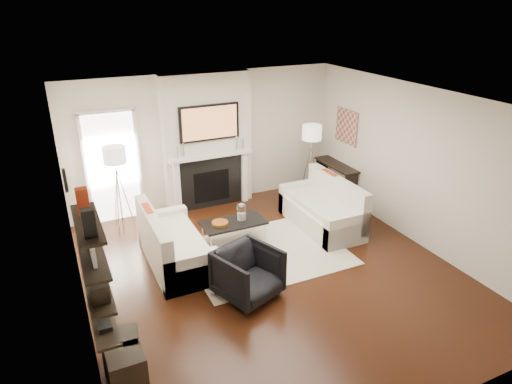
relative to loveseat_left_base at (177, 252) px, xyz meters
name	(u,v)px	position (x,y,z in m)	size (l,w,h in m)	color
room_envelope	(273,194)	(1.28, -0.91, 1.14)	(6.00, 6.00, 6.00)	#34170B
chimney_breast	(208,142)	(1.28, 1.97, 1.14)	(1.80, 0.25, 2.70)	silver
fireplace_surround	(211,183)	(1.28, 1.83, 0.31)	(1.30, 0.02, 1.04)	black
firebox	(212,186)	(1.28, 1.83, 0.24)	(0.75, 0.02, 0.65)	black
mantel_pilaster_l	(177,188)	(0.56, 1.80, 0.34)	(0.12, 0.08, 1.10)	white
mantel_pilaster_r	(244,177)	(2.00, 1.80, 0.34)	(0.12, 0.08, 1.10)	white
mantel_shelf	(211,156)	(1.28, 1.78, 0.91)	(1.70, 0.18, 0.07)	white
tv_body	(209,123)	(1.28, 1.81, 1.57)	(1.20, 0.06, 0.70)	black
tv_screen	(210,123)	(1.28, 1.78, 1.57)	(1.10, 0.01, 0.62)	#BF723F
candlestick_l_tall	(183,150)	(0.73, 1.79, 1.09)	(0.04, 0.04, 0.30)	silver
candlestick_l_short	(177,153)	(0.60, 1.79, 1.06)	(0.04, 0.04, 0.24)	silver
candlestick_r_tall	(237,143)	(1.83, 1.79, 1.09)	(0.04, 0.04, 0.30)	silver
candlestick_r_short	(243,144)	(1.96, 1.79, 1.06)	(0.04, 0.04, 0.24)	silver
hallway_panel	(113,168)	(-0.57, 2.07, 0.84)	(0.90, 0.02, 2.10)	white
door_trim_l	(86,172)	(-1.05, 2.05, 0.84)	(0.06, 0.06, 2.16)	white
door_trim_r	(139,165)	(-0.09, 2.05, 0.84)	(0.06, 0.06, 2.16)	white
door_trim_top	(105,111)	(-0.57, 2.05, 1.92)	(1.02, 0.06, 0.06)	white
rug	(266,253)	(1.45, -0.33, -0.20)	(2.60, 2.00, 0.01)	beige
loveseat_left_base	(177,252)	(0.00, 0.00, 0.00)	(0.85, 1.80, 0.42)	silver
loveseat_left_back	(154,239)	(-0.33, 0.00, 0.32)	(0.18, 1.80, 0.80)	silver
loveseat_left_arm_n	(191,272)	(0.00, -0.81, 0.09)	(0.85, 0.18, 0.60)	silver
loveseat_left_arm_s	(163,226)	(0.00, 0.81, 0.09)	(0.85, 0.18, 0.60)	silver
loveseat_left_cushion	(178,237)	(0.05, 0.00, 0.26)	(0.63, 1.44, 0.10)	silver
pillow_left_orange	(149,219)	(-0.33, 0.30, 0.52)	(0.10, 0.42, 0.42)	#B83316
pillow_left_charcoal	(158,236)	(-0.33, -0.30, 0.51)	(0.10, 0.40, 0.40)	black
loveseat_right_base	(321,216)	(2.82, 0.12, 0.00)	(0.85, 1.80, 0.42)	silver
loveseat_right_back	(337,198)	(3.15, 0.12, 0.32)	(0.18, 1.80, 0.80)	silver
loveseat_right_arm_n	(347,230)	(2.82, -0.69, 0.09)	(0.85, 0.18, 0.60)	silver
loveseat_right_arm_s	(299,196)	(2.82, 0.93, 0.09)	(0.85, 0.18, 0.60)	silver
loveseat_right_cushion	(319,204)	(2.77, 0.12, 0.26)	(0.63, 1.44, 0.10)	silver
pillow_right_orange	(329,182)	(3.15, 0.42, 0.52)	(0.10, 0.42, 0.42)	#B83316
pillow_right_charcoal	(347,194)	(3.15, -0.18, 0.51)	(0.10, 0.40, 0.40)	black
coffee_table	(234,223)	(1.09, 0.22, 0.19)	(1.10, 0.55, 0.04)	black
coffee_leg_nw	(211,245)	(0.59, 0.00, -0.02)	(0.02, 0.02, 0.38)	silver
coffee_leg_ne	(265,233)	(1.59, 0.00, -0.02)	(0.02, 0.02, 0.38)	silver
coffee_leg_sw	(203,234)	(0.59, 0.44, -0.02)	(0.02, 0.02, 0.38)	silver
coffee_leg_se	(254,223)	(1.59, 0.44, -0.02)	(0.02, 0.02, 0.38)	silver
hurricane_glass	(241,213)	(1.24, 0.22, 0.35)	(0.17, 0.17, 0.29)	white
hurricane_candle	(241,216)	(1.24, 0.22, 0.29)	(0.09, 0.09, 0.14)	white
copper_bowl	(220,223)	(0.84, 0.22, 0.24)	(0.28, 0.28, 0.05)	#AF631D
armchair	(248,271)	(0.69, -1.29, 0.20)	(0.79, 0.74, 0.82)	black
lamp_left_post	(120,199)	(-0.57, 1.61, 0.39)	(0.02, 0.02, 1.20)	silver
lamp_left_shade	(114,155)	(-0.57, 1.61, 1.24)	(0.40, 0.40, 0.30)	white
lamp_left_leg_a	(126,198)	(-0.46, 1.61, 0.39)	(0.02, 0.02, 1.25)	silver
lamp_left_leg_b	(116,198)	(-0.63, 1.71, 0.39)	(0.02, 0.02, 1.25)	silver
lamp_left_leg_c	(118,202)	(-0.63, 1.52, 0.39)	(0.02, 0.02, 1.25)	silver
lamp_right_post	(310,171)	(3.33, 1.38, 0.39)	(0.02, 0.02, 1.20)	silver
lamp_right_shade	(312,132)	(3.33, 1.38, 1.24)	(0.40, 0.40, 0.30)	white
lamp_right_leg_a	(314,171)	(3.44, 1.38, 0.39)	(0.02, 0.02, 1.25)	silver
lamp_right_leg_b	(305,170)	(3.27, 1.48, 0.39)	(0.02, 0.02, 1.25)	silver
lamp_right_leg_c	(310,173)	(3.27, 1.28, 0.39)	(0.02, 0.02, 1.25)	silver
console_top	(336,165)	(3.85, 1.18, 0.52)	(0.35, 1.20, 0.04)	black
console_leg_n	(351,191)	(3.85, 0.63, 0.14)	(0.30, 0.04, 0.71)	black
console_leg_s	(321,173)	(3.85, 1.73, 0.14)	(0.30, 0.04, 0.71)	black
wall_art	(347,127)	(4.01, 1.14, 1.34)	(0.03, 0.70, 0.70)	#A26751
shelf_bottom	(103,320)	(-1.34, -1.91, 0.49)	(0.25, 1.00, 0.04)	black
shelf_lower	(98,290)	(-1.34, -1.91, 0.89)	(0.25, 1.00, 0.04)	black
shelf_upper	(93,258)	(-1.34, -1.91, 1.29)	(0.25, 1.00, 0.04)	black
shelf_top	(87,224)	(-1.34, -1.91, 1.69)	(0.25, 1.00, 0.04)	black
decor_magfile_a	(89,223)	(-1.34, -2.23, 1.85)	(0.12, 0.10, 0.28)	black
decor_magfile_b	(83,201)	(-1.34, -1.68, 1.85)	(0.12, 0.10, 0.28)	#B83316
decor_frame_a	(92,252)	(-1.34, -2.01, 1.42)	(0.04, 0.30, 0.22)	white
decor_frame_b	(89,241)	(-1.34, -1.71, 1.40)	(0.04, 0.22, 0.18)	black
decor_wine_rack	(99,290)	(-1.34, -2.10, 1.01)	(0.18, 0.25, 0.20)	black
decor_box_small	(94,271)	(-1.34, -1.64, 0.97)	(0.15, 0.12, 0.12)	black
decor_books	(105,325)	(-1.34, -2.06, 0.53)	(0.14, 0.20, 0.05)	black
decor_box_tall	(98,296)	(-1.34, -1.58, 0.60)	(0.10, 0.10, 0.18)	white
clock_rim	(65,180)	(-1.45, -0.01, 1.49)	(0.34, 0.34, 0.04)	black
clock_face	(67,180)	(-1.43, -0.01, 1.49)	(0.29, 0.29, 0.01)	white
ottoman_near	(122,349)	(-1.19, -1.87, -0.01)	(0.40, 0.40, 0.40)	black
ottoman_far	(127,368)	(-1.19, -2.20, -0.01)	(0.40, 0.40, 0.40)	black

